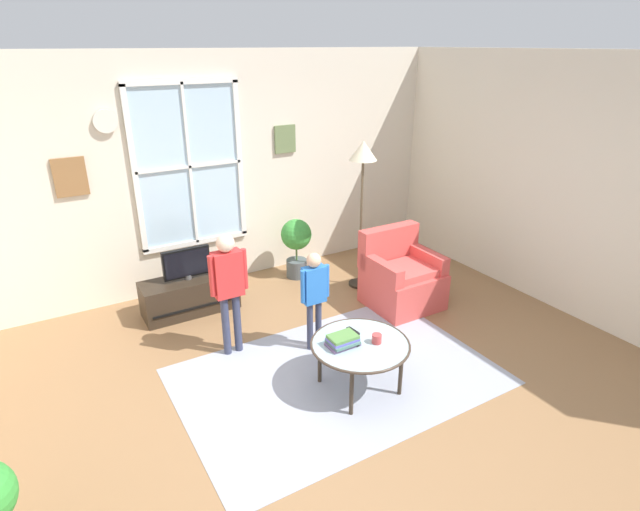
% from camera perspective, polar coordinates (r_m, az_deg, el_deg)
% --- Properties ---
extents(ground_plane, '(6.56, 6.12, 0.02)m').
position_cam_1_polar(ground_plane, '(4.55, 2.40, -15.61)').
color(ground_plane, olive).
extents(back_wall, '(5.96, 0.17, 2.76)m').
position_cam_1_polar(back_wall, '(6.27, -11.78, 9.16)').
color(back_wall, beige).
rests_on(back_wall, ground_plane).
extents(side_wall_right, '(0.12, 5.52, 2.76)m').
position_cam_1_polar(side_wall_right, '(6.00, 27.97, 6.30)').
color(side_wall_right, beige).
rests_on(side_wall_right, ground_plane).
extents(area_rug, '(2.80, 1.89, 0.01)m').
position_cam_1_polar(area_rug, '(4.77, 1.96, -13.38)').
color(area_rug, '#999EAD').
rests_on(area_rug, ground_plane).
extents(tv_stand, '(1.04, 0.42, 0.41)m').
position_cam_1_polar(tv_stand, '(5.89, -14.39, -4.32)').
color(tv_stand, '#2D2319').
rests_on(tv_stand, ground_plane).
extents(television, '(0.52, 0.08, 0.36)m').
position_cam_1_polar(television, '(5.72, -14.76, -0.84)').
color(television, '#4C4C4C').
rests_on(television, tv_stand).
extents(armchair, '(0.76, 0.74, 0.87)m').
position_cam_1_polar(armchair, '(5.89, 9.06, -2.51)').
color(armchair, '#D14C47').
rests_on(armchair, ground_plane).
extents(coffee_table, '(0.86, 0.86, 0.46)m').
position_cam_1_polar(coffee_table, '(4.40, 4.53, -10.08)').
color(coffee_table, '#99B2B7').
rests_on(coffee_table, ground_plane).
extents(book_stack, '(0.27, 0.19, 0.10)m').
position_cam_1_polar(book_stack, '(4.33, 2.57, -9.52)').
color(book_stack, slate).
rests_on(book_stack, coffee_table).
extents(cup, '(0.08, 0.08, 0.08)m').
position_cam_1_polar(cup, '(4.39, 6.39, -9.26)').
color(cup, '#BF3F3F').
rests_on(cup, coffee_table).
extents(remote_near_books, '(0.05, 0.14, 0.02)m').
position_cam_1_polar(remote_near_books, '(4.38, 3.78, -9.65)').
color(remote_near_books, black).
rests_on(remote_near_books, coffee_table).
extents(remote_near_cup, '(0.05, 0.14, 0.02)m').
position_cam_1_polar(remote_near_cup, '(4.53, 3.72, -8.48)').
color(remote_near_cup, black).
rests_on(remote_near_cup, coffee_table).
extents(person_red_shirt, '(0.37, 0.17, 1.23)m').
position_cam_1_polar(person_red_shirt, '(4.79, -10.26, -2.82)').
color(person_red_shirt, '#333851').
rests_on(person_red_shirt, ground_plane).
extents(person_blue_shirt, '(0.31, 0.14, 1.02)m').
position_cam_1_polar(person_blue_shirt, '(4.84, -0.67, -3.91)').
color(person_blue_shirt, '#333851').
rests_on(person_blue_shirt, ground_plane).
extents(potted_plant_by_window, '(0.39, 0.39, 0.78)m').
position_cam_1_polar(potted_plant_by_window, '(6.45, -2.68, 1.52)').
color(potted_plant_by_window, '#4C565B').
rests_on(potted_plant_by_window, ground_plane).
extents(floor_lamp, '(0.32, 0.32, 1.80)m').
position_cam_1_polar(floor_lamp, '(5.92, 4.83, 9.96)').
color(floor_lamp, black).
rests_on(floor_lamp, ground_plane).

